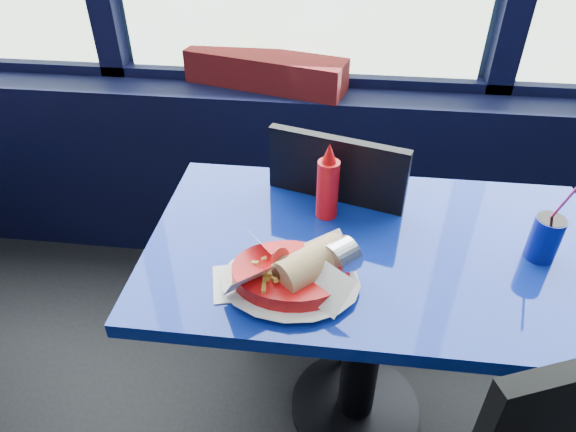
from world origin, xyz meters
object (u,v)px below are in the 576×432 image
object	(u,v)px
chair_near_back	(323,227)
planter_box	(265,70)
food_basket	(293,273)
ketchup_bottle	(328,185)
near_table	(370,294)
soda_cup	(545,237)

from	to	relation	value
chair_near_back	planter_box	bearing A→B (deg)	-47.88
chair_near_back	planter_box	xyz separation A→B (m)	(-0.28, 0.57, 0.32)
food_basket	ketchup_bottle	bearing A→B (deg)	57.99
near_table	food_basket	distance (m)	0.35
near_table	ketchup_bottle	size ratio (longest dim) A/B	5.26
chair_near_back	ketchup_bottle	distance (m)	0.37
chair_near_back	ketchup_bottle	xyz separation A→B (m)	(0.01, -0.20, 0.31)
planter_box	food_basket	xyz separation A→B (m)	(0.23, -1.07, -0.08)
near_table	soda_cup	xyz separation A→B (m)	(0.41, 0.00, 0.24)
near_table	chair_near_back	size ratio (longest dim) A/B	1.27
ketchup_bottle	planter_box	bearing A→B (deg)	110.74
food_basket	soda_cup	size ratio (longest dim) A/B	1.42
chair_near_back	planter_box	size ratio (longest dim) A/B	1.47
near_table	ketchup_bottle	bearing A→B (deg)	139.64
chair_near_back	soda_cup	distance (m)	0.70
planter_box	soda_cup	xyz separation A→B (m)	(0.84, -0.89, -0.05)
planter_box	soda_cup	distance (m)	1.22
planter_box	ketchup_bottle	size ratio (longest dim) A/B	2.82
near_table	ketchup_bottle	distance (m)	0.34
soda_cup	food_basket	bearing A→B (deg)	-163.69
near_table	ketchup_bottle	xyz separation A→B (m)	(-0.14, 0.12, 0.28)
chair_near_back	soda_cup	world-z (taller)	soda_cup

